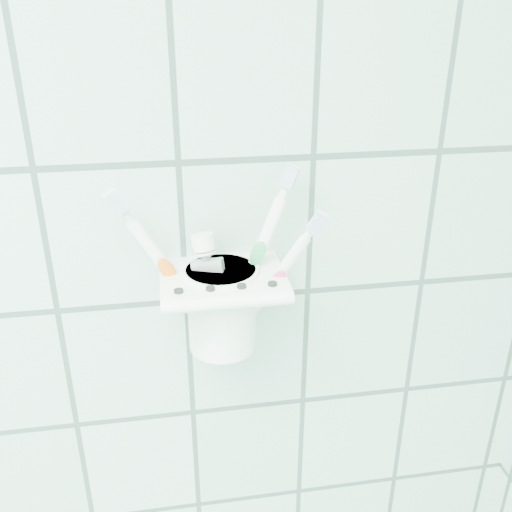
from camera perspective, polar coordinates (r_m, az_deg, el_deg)
The scene contains 6 objects.
holder_bracket at distance 0.64m, azimuth -3.37°, elevation -2.44°, with size 0.14×0.11×0.04m.
cup at distance 0.66m, azimuth -3.44°, elevation -4.90°, with size 0.09×0.09×0.10m.
toothbrush_pink at distance 0.64m, azimuth -4.16°, elevation 0.18°, with size 0.10×0.02×0.21m.
toothbrush_blue at distance 0.64m, azimuth -3.35°, elevation 0.42°, with size 0.09×0.03×0.22m.
toothbrush_orange at distance 0.65m, azimuth -1.99°, elevation -0.35°, with size 0.08×0.06×0.19m.
toothpaste_tube at distance 0.64m, azimuth -3.50°, elevation -3.06°, with size 0.05×0.04×0.14m.
Camera 1 is at (0.60, 0.58, 1.60)m, focal length 40.00 mm.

